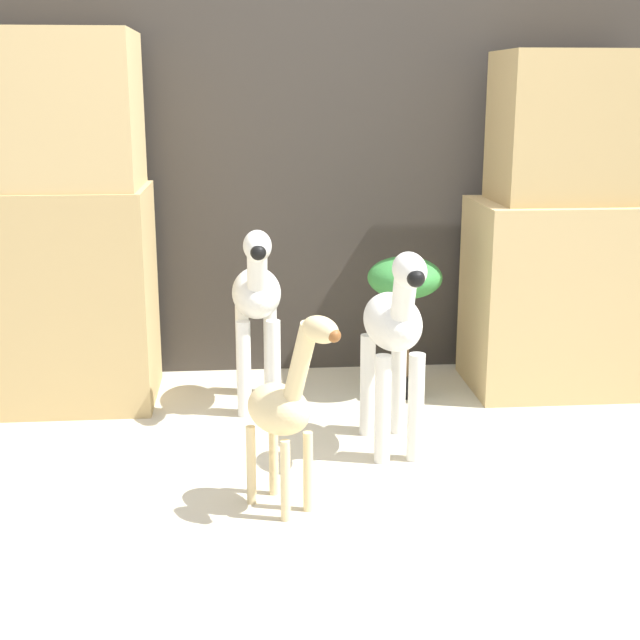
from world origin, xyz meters
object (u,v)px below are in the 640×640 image
Objects in this scene: zebra_right at (394,331)px; zebra_left at (257,301)px; potted_palm_front at (405,288)px; giraffe_figurine at (285,404)px.

zebra_left is (-0.44, 0.46, 0.00)m from zebra_right.
giraffe_figurine is at bearing -118.19° from potted_palm_front.
zebra_right is 0.64m from zebra_left.
zebra_right is 1.00× the size of zebra_left.
zebra_left is 0.58m from potted_palm_front.
potted_palm_front is at bearing 76.51° from zebra_right.
giraffe_figurine reaches higher than potted_palm_front.
zebra_right reaches higher than giraffe_figurine.
zebra_right is 1.27× the size of potted_palm_front.
zebra_left is 0.88m from giraffe_figurine.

